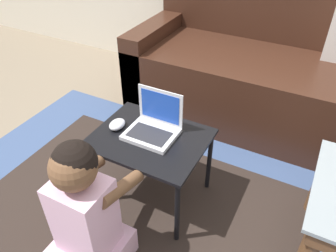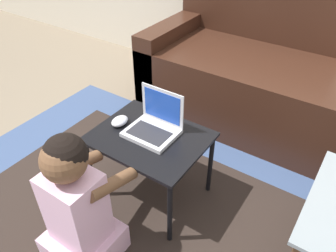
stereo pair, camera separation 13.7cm
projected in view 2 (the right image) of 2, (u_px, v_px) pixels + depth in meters
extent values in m
plane|color=#7F705B|center=(164.00, 216.00, 1.69)|extent=(16.00, 16.00, 0.00)
cube|color=#3D517A|center=(125.00, 221.00, 1.66)|extent=(2.29, 1.81, 0.01)
cube|color=#2D231E|center=(125.00, 221.00, 1.66)|extent=(1.65, 1.30, 0.00)
cube|color=#381E14|center=(274.00, 93.00, 2.21)|extent=(1.76, 0.81, 0.48)
cube|color=#381E14|center=(303.00, 18.00, 2.17)|extent=(1.76, 0.18, 0.37)
cube|color=#381E14|center=(175.00, 58.00, 2.54)|extent=(0.16, 0.81, 0.58)
cylinder|color=brown|center=(323.00, 196.00, 1.54)|extent=(0.07, 0.07, 0.40)
cube|color=black|center=(150.00, 137.00, 1.58)|extent=(0.54, 0.43, 0.02)
cylinder|color=black|center=(91.00, 170.00, 1.68)|extent=(0.02, 0.02, 0.39)
cylinder|color=black|center=(170.00, 214.00, 1.46)|extent=(0.02, 0.02, 0.39)
cylinder|color=black|center=(137.00, 133.00, 1.93)|extent=(0.02, 0.02, 0.39)
cylinder|color=black|center=(210.00, 165.00, 1.71)|extent=(0.02, 0.02, 0.39)
cube|color=silver|center=(151.00, 133.00, 1.58)|extent=(0.24, 0.20, 0.02)
cube|color=#28282D|center=(149.00, 133.00, 1.56)|extent=(0.19, 0.12, 0.00)
cube|color=silver|center=(162.00, 106.00, 1.58)|extent=(0.24, 0.01, 0.19)
cube|color=#1E47B7|center=(162.00, 106.00, 1.57)|extent=(0.20, 0.00, 0.15)
ellipsoid|color=silver|center=(120.00, 121.00, 1.64)|extent=(0.07, 0.10, 0.04)
cube|color=#E5B2CC|center=(85.00, 243.00, 1.48)|extent=(0.29, 0.28, 0.15)
cube|color=#E5B2CC|center=(76.00, 207.00, 1.33)|extent=(0.22, 0.18, 0.35)
sphere|color=brown|center=(64.00, 160.00, 1.17)|extent=(0.17, 0.17, 0.17)
sphere|color=black|center=(65.00, 155.00, 1.17)|extent=(0.17, 0.17, 0.17)
cylinder|color=brown|center=(77.00, 164.00, 1.40)|extent=(0.06, 0.26, 0.13)
cylinder|color=brown|center=(113.00, 184.00, 1.31)|extent=(0.06, 0.26, 0.13)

